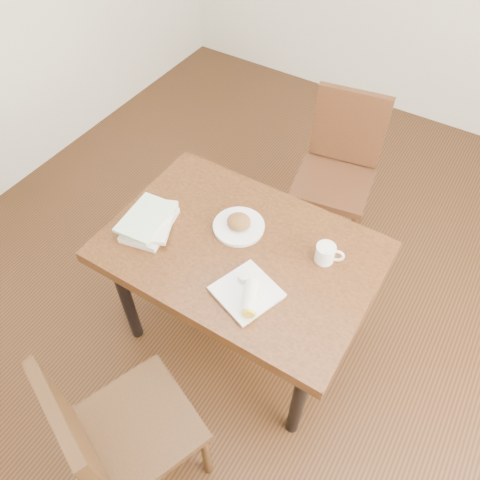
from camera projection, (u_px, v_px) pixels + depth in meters
The scene contains 9 objects.
ground at pixel (240, 333), 2.59m from camera, with size 4.00×5.00×0.01m, color #472814.
room_walls at pixel (240, 53), 1.33m from camera, with size 4.02×5.02×2.80m.
table at pixel (240, 260), 2.08m from camera, with size 1.16×0.80×0.75m.
chair_near at pixel (114, 433), 1.71m from camera, with size 0.54×0.54×0.95m.
chair_far at pixel (339, 164), 2.66m from camera, with size 0.49×0.49×0.95m.
plate_scone at pixel (239, 225), 2.06m from camera, with size 0.23×0.23×0.07m.
coffee_mug at pixel (326, 253), 1.93m from camera, with size 0.12×0.08×0.08m.
plate_burrito at pixel (248, 294), 1.83m from camera, with size 0.29×0.29×0.08m.
book_stack at pixel (150, 222), 2.06m from camera, with size 0.26×0.30×0.07m.
Camera 1 is at (0.67, -1.07, 2.31)m, focal length 35.00 mm.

